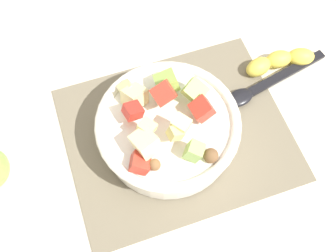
{
  "coord_description": "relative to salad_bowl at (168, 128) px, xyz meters",
  "views": [
    {
      "loc": [
        -0.13,
        -0.32,
        0.7
      ],
      "look_at": [
        -0.02,
        -0.01,
        0.06
      ],
      "focal_mm": 44.32,
      "sensor_mm": 36.0,
      "label": 1
    }
  ],
  "objects": [
    {
      "name": "placemat",
      "position": [
        0.02,
        0.01,
        -0.05
      ],
      "size": [
        0.41,
        0.34,
        0.01
      ],
      "primitive_type": "cube",
      "color": "#756B56",
      "rests_on": "ground_plane"
    },
    {
      "name": "banana_whole",
      "position": [
        0.27,
        0.08,
        -0.03
      ],
      "size": [
        0.15,
        0.05,
        0.04
      ],
      "color": "yellow",
      "rests_on": "ground_plane"
    },
    {
      "name": "ground_plane",
      "position": [
        0.02,
        0.01,
        -0.05
      ],
      "size": [
        2.4,
        2.4,
        0.0
      ],
      "primitive_type": "plane",
      "color": "silver"
    },
    {
      "name": "serving_spoon",
      "position": [
        0.21,
        0.04,
        -0.04
      ],
      "size": [
        0.24,
        0.08,
        0.01
      ],
      "color": "black",
      "rests_on": "placemat"
    },
    {
      "name": "salad_bowl",
      "position": [
        0.0,
        0.0,
        0.0
      ],
      "size": [
        0.25,
        0.25,
        0.13
      ],
      "color": "white",
      "rests_on": "placemat"
    }
  ]
}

